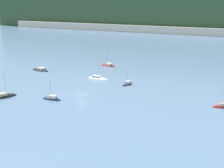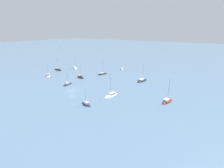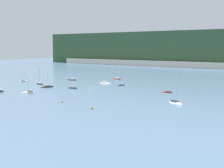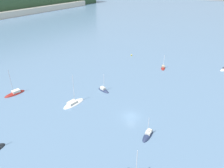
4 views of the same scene
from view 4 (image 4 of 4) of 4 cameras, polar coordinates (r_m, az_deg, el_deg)
ground_plane at (r=59.26m, az=4.98°, el=-8.43°), size 600.00×600.00×0.00m
sailboat_0 at (r=90.33m, az=13.20°, el=4.08°), size 4.77×3.05×6.38m
sailboat_1 at (r=71.20m, az=-2.25°, el=-1.63°), size 2.59×5.01×6.46m
sailboat_2 at (r=75.80m, az=-24.01°, el=-2.29°), size 6.79×3.16×9.02m
sailboat_10 at (r=65.15m, az=-9.97°, el=-5.06°), size 7.62×3.29×9.64m
sailboat_12 at (r=53.53m, az=9.36°, el=-13.08°), size 5.48×2.07×6.05m
mooring_buoy_0 at (r=102.25m, az=5.10°, el=7.53°), size 0.62×0.62×0.62m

